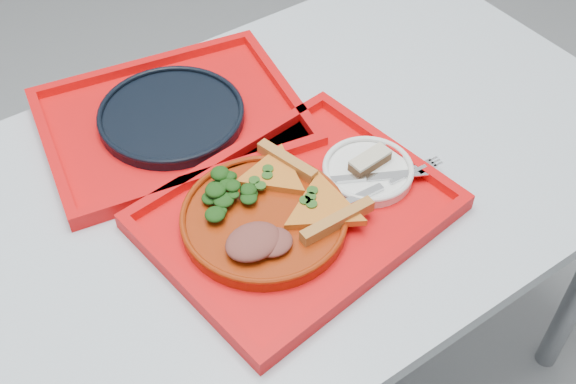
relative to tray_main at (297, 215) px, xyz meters
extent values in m
cube|color=#AFB7C4|center=(-0.10, 0.10, -0.02)|extent=(1.60, 0.80, 0.03)
cylinder|color=gray|center=(0.62, 0.42, -0.40)|extent=(0.05, 0.05, 0.72)
cube|color=red|center=(0.00, 0.00, 0.00)|extent=(0.49, 0.40, 0.01)
cube|color=red|center=(-0.06, 0.31, 0.00)|extent=(0.51, 0.42, 0.01)
cylinder|color=maroon|center=(-0.06, 0.01, 0.02)|extent=(0.26, 0.26, 0.02)
cylinder|color=white|center=(0.14, 0.00, 0.01)|extent=(0.15, 0.15, 0.01)
cylinder|color=black|center=(-0.06, 0.31, 0.01)|extent=(0.26, 0.26, 0.02)
ellipsoid|color=black|center=(-0.09, 0.08, 0.04)|extent=(0.08, 0.07, 0.04)
ellipsoid|color=brown|center=(-0.10, -0.03, 0.04)|extent=(0.09, 0.07, 0.03)
cube|color=#51311B|center=(0.15, 0.01, 0.03)|extent=(0.08, 0.04, 0.02)
cube|color=beige|center=(0.15, 0.01, 0.04)|extent=(0.08, 0.04, 0.00)
cube|color=silver|center=(0.14, -0.02, 0.02)|extent=(0.17, 0.10, 0.01)
cube|color=silver|center=(0.15, -0.05, 0.02)|extent=(0.19, 0.03, 0.01)
camera|label=1|loc=(-0.44, -0.61, 0.87)|focal=45.00mm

